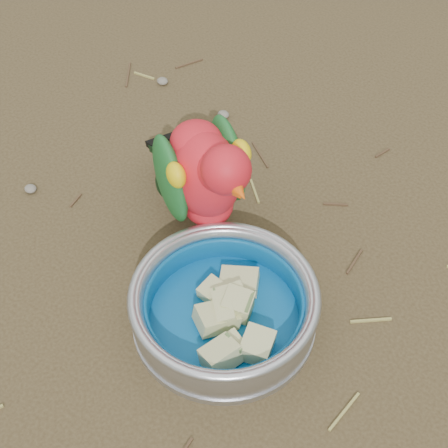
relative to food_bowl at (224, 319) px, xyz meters
The scene contains 6 objects.
ground 0.03m from the food_bowl, behind, with size 60.00×60.00×0.00m, color #463822.
food_bowl is the anchor object (origin of this frame).
bowl_wall 0.03m from the food_bowl, ahead, with size 0.22×0.22×0.04m, color #B2B2BA, non-canonical shape.
fruit_wedges 0.02m from the food_bowl, behind, with size 0.13×0.13×0.03m, color #C3C183, non-canonical shape.
lory_parrot 0.17m from the food_bowl, 135.44° to the left, with size 0.11×0.23×0.19m, color red, non-canonical shape.
ground_debris 0.03m from the food_bowl, 156.88° to the left, with size 0.90×0.80×0.01m, color #9B8F49, non-canonical shape.
Camera 1 is at (0.30, -0.37, 0.71)m, focal length 55.00 mm.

